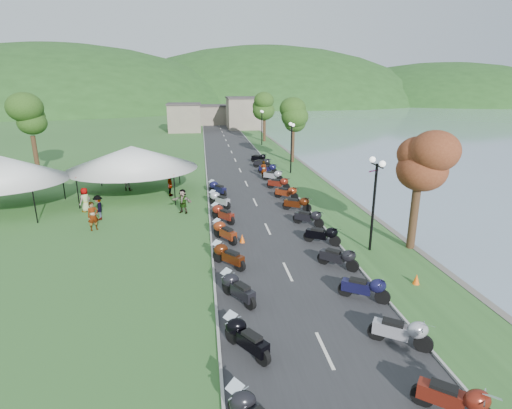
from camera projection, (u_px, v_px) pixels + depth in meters
name	position (u px, v px, depth m)	size (l,w,h in m)	color
road	(240.00, 170.00, 42.03)	(7.00, 120.00, 0.02)	#2C2C2E
hills_backdrop	(209.00, 103.00, 193.87)	(360.00, 120.00, 76.00)	#285621
far_building	(210.00, 115.00, 83.76)	(18.00, 16.00, 5.00)	gray
moto_row_left	(240.00, 312.00, 14.85)	(2.60, 39.49, 1.10)	#331411
moto_row_right	(301.00, 210.00, 26.87)	(2.60, 42.58, 1.10)	#331411
vendor_tent_main	(133.00, 171.00, 32.24)	(6.87, 6.87, 4.00)	silver
vendor_tent_side	(6.00, 184.00, 27.85)	(5.68, 5.68, 4.00)	silver
tree_lakeside	(418.00, 181.00, 21.00)	(2.74, 2.74, 7.61)	#30581A
pedestrian_a	(95.00, 230.00, 24.81)	(0.67, 0.49, 1.83)	slate
pedestrian_b	(128.00, 190.00, 34.12)	(0.85, 0.47, 1.75)	slate
pedestrian_c	(100.00, 220.00, 26.69)	(1.09, 0.45, 1.69)	slate
traffic_cone_near	(232.00, 318.00, 14.98)	(0.35, 0.35, 0.55)	#F2590C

